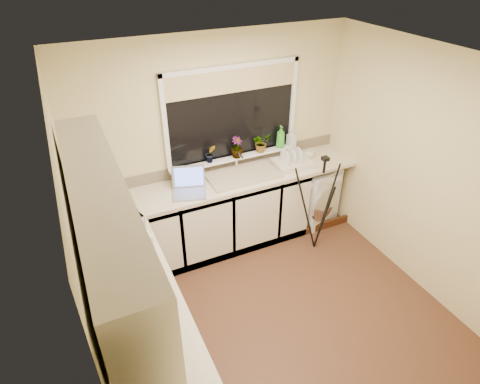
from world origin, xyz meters
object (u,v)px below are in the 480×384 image
object	(u,v)px
washing_machine	(312,193)
steel_jar	(143,311)
microwave	(117,224)
plant_c	(237,147)
laptop	(189,186)
cup_back	(309,154)
soap_bottle_green	(281,137)
plant_d	(261,143)
dish_rack	(293,163)
plant_b	(211,154)
soap_bottle_clear	(291,138)
cup_left	(167,375)
kettle	(141,245)
tripod	(319,205)

from	to	relation	value
washing_machine	steel_jar	distance (m)	3.00
microwave	washing_machine	bearing A→B (deg)	-96.58
plant_c	laptop	bearing A→B (deg)	-160.01
steel_jar	cup_back	bearing A→B (deg)	32.68
soap_bottle_green	cup_back	bearing A→B (deg)	-23.38
plant_c	cup_back	bearing A→B (deg)	-8.22
microwave	plant_d	distance (m)	1.97
dish_rack	plant_b	distance (m)	1.00
laptop	plant_b	distance (m)	0.48
soap_bottle_clear	microwave	bearing A→B (deg)	-162.83
microwave	cup_back	distance (m)	2.49
dish_rack	cup_left	world-z (taller)	cup_left
plant_d	kettle	bearing A→B (deg)	-148.03
cup_left	microwave	bearing A→B (deg)	89.88
soap_bottle_green	soap_bottle_clear	xyz separation A→B (m)	(0.15, -0.01, -0.04)
microwave	soap_bottle_green	distance (m)	2.22
soap_bottle_green	soap_bottle_clear	size ratio (longest dim) A/B	1.35
dish_rack	steel_jar	world-z (taller)	steel_jar
tripod	steel_jar	world-z (taller)	tripod
soap_bottle_clear	washing_machine	bearing A→B (deg)	-34.33
plant_d	soap_bottle_green	size ratio (longest dim) A/B	0.83
tripod	microwave	bearing A→B (deg)	161.76
microwave	cup_left	distance (m)	1.57
dish_rack	plant_c	world-z (taller)	plant_c
tripod	cup_left	distance (m)	2.72
plant_c	plant_d	xyz separation A→B (m)	(0.32, 0.01, -0.01)
tripod	cup_left	bearing A→B (deg)	-162.75
plant_c	cup_left	size ratio (longest dim) A/B	2.44
dish_rack	soap_bottle_clear	bearing A→B (deg)	68.31
washing_machine	steel_jar	bearing A→B (deg)	-167.46
washing_machine	kettle	xyz separation A→B (m)	(-2.37, -0.87, 0.63)
kettle	plant_d	distance (m)	2.01
plant_c	cup_back	size ratio (longest dim) A/B	2.03
plant_d	laptop	bearing A→B (deg)	-165.52
laptop	cup_left	bearing A→B (deg)	-94.99
kettle	plant_d	xyz separation A→B (m)	(1.70, 1.06, 0.15)
plant_b	plant_d	size ratio (longest dim) A/B	0.93
dish_rack	plant_d	bearing A→B (deg)	144.84
soap_bottle_clear	cup_left	xyz separation A→B (m)	(-2.25, -2.26, -0.20)
cup_left	kettle	bearing A→B (deg)	83.75
kettle	soap_bottle_green	xyz separation A→B (m)	(1.97, 1.06, 0.17)
plant_b	cup_back	size ratio (longest dim) A/B	1.73
laptop	kettle	distance (m)	1.07
laptop	soap_bottle_clear	size ratio (longest dim) A/B	2.10
tripod	plant_c	bearing A→B (deg)	116.73
dish_rack	plant_d	xyz separation A→B (m)	(-0.31, 0.24, 0.23)
laptop	dish_rack	size ratio (longest dim) A/B	0.96
microwave	cup_back	size ratio (longest dim) A/B	4.08
tripod	plant_b	size ratio (longest dim) A/B	5.84
plant_b	soap_bottle_clear	distance (m)	1.05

